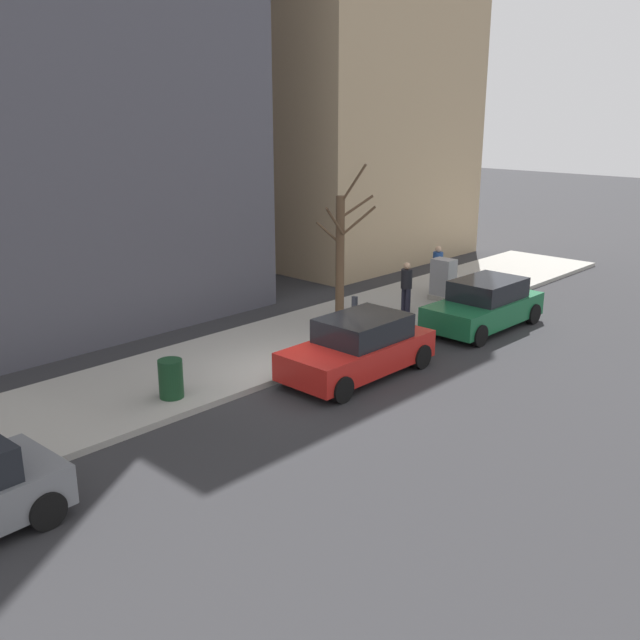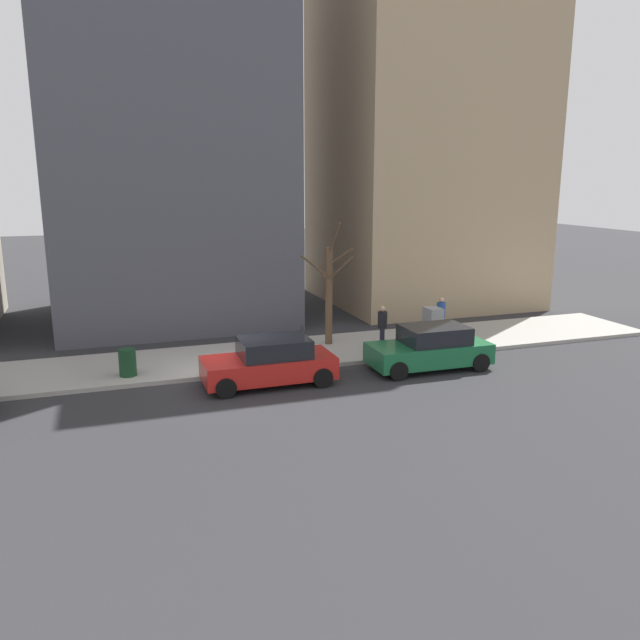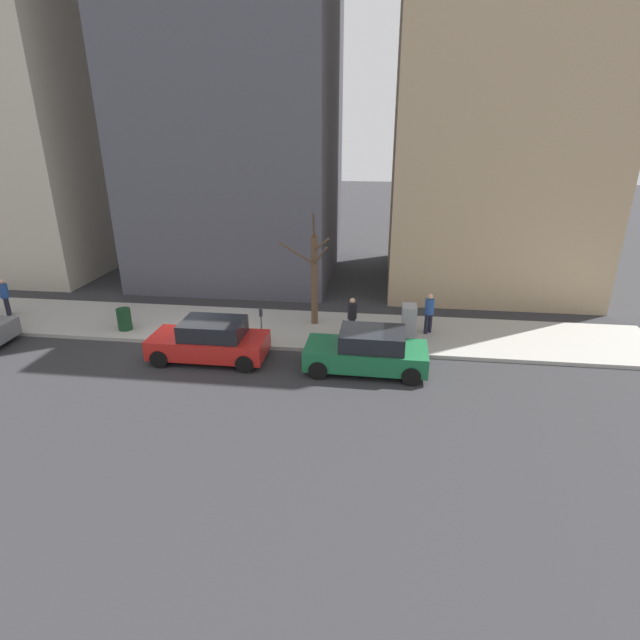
# 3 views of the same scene
# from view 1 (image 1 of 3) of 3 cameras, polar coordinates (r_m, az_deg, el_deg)

# --- Properties ---
(ground_plane) EXTENTS (120.00, 120.00, 0.00)m
(ground_plane) POSITION_cam_1_polar(r_m,az_deg,el_deg) (18.05, -1.89, -4.57)
(ground_plane) COLOR #2B2B2D
(sidewalk) EXTENTS (4.00, 36.00, 0.15)m
(sidewalk) POSITION_cam_1_polar(r_m,az_deg,el_deg) (19.41, -6.05, -2.87)
(sidewalk) COLOR #9E9B93
(sidewalk) RESTS_ON ground
(parked_car_green) EXTENTS (1.98, 4.23, 1.52)m
(parked_car_green) POSITION_cam_1_polar(r_m,az_deg,el_deg) (22.34, 13.02, 1.18)
(parked_car_green) COLOR #196038
(parked_car_green) RESTS_ON ground
(parked_car_red) EXTENTS (1.92, 4.20, 1.52)m
(parked_car_red) POSITION_cam_1_polar(r_m,az_deg,el_deg) (17.95, 3.14, -2.22)
(parked_car_red) COLOR red
(parked_car_red) RESTS_ON ground
(parking_meter) EXTENTS (0.14, 0.10, 1.35)m
(parking_meter) POSITION_cam_1_polar(r_m,az_deg,el_deg) (19.92, 2.77, 0.45)
(parking_meter) COLOR slate
(parking_meter) RESTS_ON sidewalk
(utility_box) EXTENTS (0.83, 0.61, 1.43)m
(utility_box) POSITION_cam_1_polar(r_m,az_deg,el_deg) (24.82, 9.83, 3.17)
(utility_box) COLOR #A8A399
(utility_box) RESTS_ON sidewalk
(bare_tree) EXTENTS (1.87, 2.04, 4.80)m
(bare_tree) POSITION_cam_1_polar(r_m,az_deg,el_deg) (22.27, 1.67, 5.51)
(bare_tree) COLOR brown
(bare_tree) RESTS_ON sidewalk
(trash_bin) EXTENTS (0.56, 0.56, 0.90)m
(trash_bin) POSITION_cam_1_polar(r_m,az_deg,el_deg) (16.63, -11.84, -4.62)
(trash_bin) COLOR #14381E
(trash_bin) RESTS_ON sidewalk
(pedestrian_near_meter) EXTENTS (0.36, 0.36, 1.66)m
(pedestrian_near_meter) POSITION_cam_1_polar(r_m,az_deg,el_deg) (25.88, 9.39, 4.28)
(pedestrian_near_meter) COLOR #1E1E2D
(pedestrian_near_meter) RESTS_ON sidewalk
(pedestrian_midblock) EXTENTS (0.39, 0.36, 1.66)m
(pedestrian_midblock) POSITION_cam_1_polar(r_m,az_deg,el_deg) (22.97, 6.93, 2.82)
(pedestrian_midblock) COLOR #1E1E2D
(pedestrian_midblock) RESTS_ON sidewalk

